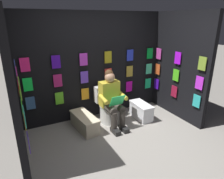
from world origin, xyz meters
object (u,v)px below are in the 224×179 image
at_px(person_reading, 112,99).
at_px(comic_longbox_near, 85,122).
at_px(comic_longbox_far, 141,111).
at_px(toilet, 107,107).

distance_m(person_reading, comic_longbox_near, 0.73).
bearing_deg(comic_longbox_far, comic_longbox_near, -4.09).
distance_m(toilet, comic_longbox_far, 0.79).
bearing_deg(comic_longbox_far, person_reading, -0.32).
bearing_deg(toilet, comic_longbox_near, 10.79).
xyz_separation_m(toilet, comic_longbox_near, (0.57, 0.13, -0.17)).
bearing_deg(person_reading, comic_longbox_far, 177.01).
relative_size(toilet, person_reading, 0.65).
relative_size(person_reading, comic_longbox_near, 1.44).
bearing_deg(comic_longbox_far, toilet, -17.18).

